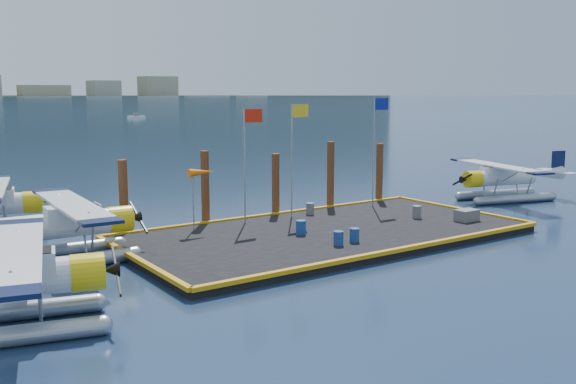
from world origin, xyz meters
The scene contains 21 objects.
ground centered at (0.00, 0.00, 0.00)m, with size 4000.00×4000.00×0.00m, color #182749.
dock centered at (0.00, 0.00, 0.20)m, with size 20.00×10.00×0.40m, color black.
dock_bumpers centered at (0.00, 0.00, 0.49)m, with size 20.25×10.25×0.18m, color #C5890B, non-canonical shape.
seaplane_a centered at (-16.02, -4.61, 1.52)m, with size 9.09×9.83×3.49m.
seaplane_b centered at (-12.20, 2.62, 1.50)m, with size 8.78×9.67×3.44m.
seaplane_d centered at (16.46, 2.01, 1.41)m, with size 8.47×9.11×3.24m.
drum_0 centered at (-1.63, -0.04, 0.75)m, with size 0.49×0.49×0.69m, color navy.
drum_1 centered at (-0.49, -2.70, 0.72)m, with size 0.45×0.45×0.64m, color navy.
drum_2 centered at (6.03, -0.34, 0.74)m, with size 0.48×0.48×0.67m, color #59595E.
drum_3 centered at (-1.52, -2.79, 0.72)m, with size 0.46×0.46×0.64m, color navy.
drum_5 centered at (1.83, 3.87, 0.72)m, with size 0.46×0.46×0.64m, color #59595E.
crate centered at (7.67, -2.43, 0.70)m, with size 1.21×0.81×0.61m, color #59595E.
flagpole_red centered at (-2.29, 3.80, 4.40)m, with size 1.14×0.08×6.00m.
flagpole_yellow centered at (0.70, 3.80, 4.51)m, with size 1.14×0.08×6.20m.
flagpole_blue centered at (6.70, 3.80, 4.69)m, with size 1.14×0.08×6.50m.
windsock centered at (-5.03, 3.80, 3.23)m, with size 1.40×0.44×3.12m.
piling_0 centered at (-8.50, 5.40, 2.00)m, with size 0.44×0.44×4.00m, color #4C2E15.
piling_1 centered at (-4.00, 5.40, 2.10)m, with size 0.44×0.44×4.20m, color #4C2E15.
piling_2 centered at (0.50, 5.40, 1.90)m, with size 0.44×0.44×3.80m, color #4C2E15.
piling_3 centered at (4.50, 5.40, 2.15)m, with size 0.44×0.44×4.30m, color #4C2E15.
piling_4 centered at (8.50, 5.40, 2.00)m, with size 0.44×0.44×4.00m, color #4C2E15.
Camera 1 is at (-19.54, -24.85, 7.34)m, focal length 40.00 mm.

